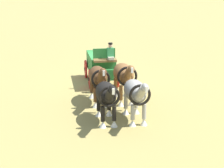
{
  "coord_description": "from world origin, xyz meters",
  "views": [
    {
      "loc": [
        21.74,
        0.34,
        6.32
      ],
      "look_at": [
        4.5,
        0.62,
        1.2
      ],
      "focal_mm": 59.39,
      "sensor_mm": 36.0,
      "label": 1
    }
  ],
  "objects_px": {
    "draft_horse_lead_near": "(136,93)",
    "draft_horse_lead_off": "(107,95)",
    "show_wagon": "(101,64)",
    "draft_horse_rear_near": "(124,75)",
    "draft_horse_rear_off": "(98,78)"
  },
  "relations": [
    {
      "from": "draft_horse_lead_near",
      "to": "draft_horse_lead_off",
      "type": "distance_m",
      "value": 1.3
    },
    {
      "from": "draft_horse_rear_near",
      "to": "draft_horse_lead_off",
      "type": "height_order",
      "value": "draft_horse_rear_near"
    },
    {
      "from": "draft_horse_rear_near",
      "to": "draft_horse_rear_off",
      "type": "height_order",
      "value": "draft_horse_rear_near"
    },
    {
      "from": "show_wagon",
      "to": "draft_horse_lead_off",
      "type": "relative_size",
      "value": 2.0
    },
    {
      "from": "draft_horse_rear_near",
      "to": "draft_horse_lead_near",
      "type": "relative_size",
      "value": 1.03
    },
    {
      "from": "draft_horse_rear_near",
      "to": "draft_horse_lead_off",
      "type": "xyz_separation_m",
      "value": [
        2.78,
        -0.88,
        -0.13
      ]
    },
    {
      "from": "draft_horse_rear_near",
      "to": "draft_horse_rear_off",
      "type": "xyz_separation_m",
      "value": [
        0.21,
        -1.28,
        -0.07
      ]
    },
    {
      "from": "show_wagon",
      "to": "draft_horse_rear_near",
      "type": "distance_m",
      "value": 3.75
    },
    {
      "from": "show_wagon",
      "to": "draft_horse_rear_near",
      "type": "xyz_separation_m",
      "value": [
        3.54,
        1.2,
        0.28
      ]
    },
    {
      "from": "draft_horse_rear_near",
      "to": "draft_horse_lead_off",
      "type": "distance_m",
      "value": 2.92
    },
    {
      "from": "draft_horse_rear_off",
      "to": "draft_horse_lead_off",
      "type": "height_order",
      "value": "draft_horse_rear_off"
    },
    {
      "from": "show_wagon",
      "to": "draft_horse_rear_near",
      "type": "relative_size",
      "value": 1.86
    },
    {
      "from": "show_wagon",
      "to": "draft_horse_lead_near",
      "type": "bearing_deg",
      "value": 14.68
    },
    {
      "from": "draft_horse_rear_near",
      "to": "draft_horse_lead_off",
      "type": "bearing_deg",
      "value": -17.61
    },
    {
      "from": "draft_horse_rear_off",
      "to": "draft_horse_lead_off",
      "type": "relative_size",
      "value": 1.07
    }
  ]
}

